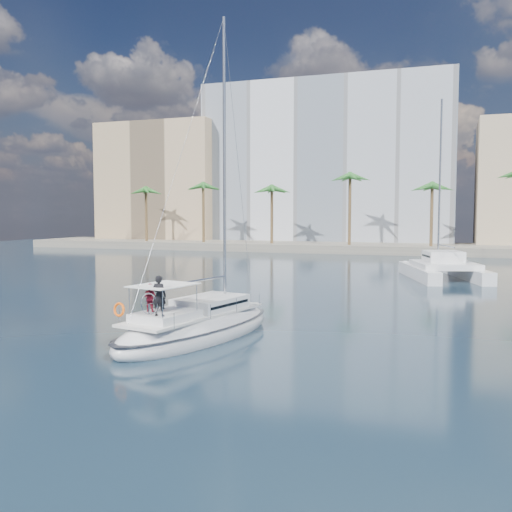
% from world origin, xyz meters
% --- Properties ---
extents(ground, '(160.00, 160.00, 0.00)m').
position_xyz_m(ground, '(0.00, 0.00, 0.00)').
color(ground, black).
rests_on(ground, ground).
extents(quay, '(120.00, 14.00, 1.20)m').
position_xyz_m(quay, '(0.00, 61.00, 0.60)').
color(quay, gray).
rests_on(quay, ground).
extents(building_modern, '(42.00, 16.00, 28.00)m').
position_xyz_m(building_modern, '(-12.00, 73.00, 14.00)').
color(building_modern, silver).
rests_on(building_modern, ground).
extents(building_tan_left, '(22.00, 14.00, 22.00)m').
position_xyz_m(building_tan_left, '(-42.00, 69.00, 11.00)').
color(building_tan_left, tan).
rests_on(building_tan_left, ground).
extents(palm_left, '(3.60, 3.60, 12.30)m').
position_xyz_m(palm_left, '(-34.00, 57.00, 10.28)').
color(palm_left, brown).
rests_on(palm_left, ground).
extents(palm_centre, '(3.60, 3.60, 12.30)m').
position_xyz_m(palm_centre, '(0.00, 57.00, 10.28)').
color(palm_centre, brown).
rests_on(palm_centre, ground).
extents(main_sloop, '(5.79, 11.46, 16.28)m').
position_xyz_m(main_sloop, '(-2.77, -2.28, 0.51)').
color(main_sloop, silver).
rests_on(main_sloop, ground).
extents(catamaran, '(8.46, 12.17, 16.23)m').
position_xyz_m(catamaran, '(7.90, 26.95, 1.12)').
color(catamaran, silver).
rests_on(catamaran, ground).
extents(seagull, '(1.09, 0.47, 0.20)m').
position_xyz_m(seagull, '(-3.81, 5.22, 0.63)').
color(seagull, silver).
rests_on(seagull, ground).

